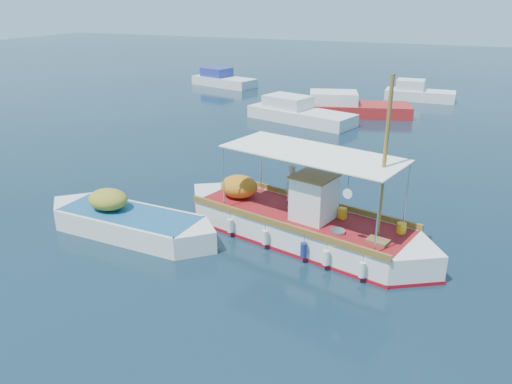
% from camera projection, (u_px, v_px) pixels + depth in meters
% --- Properties ---
extents(ground, '(160.00, 160.00, 0.00)m').
position_uv_depth(ground, '(286.00, 244.00, 16.84)').
color(ground, black).
rests_on(ground, ground).
extents(fishing_caique, '(9.61, 4.29, 6.03)m').
position_uv_depth(fishing_caique, '(299.00, 224.00, 17.07)').
color(fishing_caique, white).
rests_on(fishing_caique, ground).
extents(dinghy, '(7.03, 2.20, 1.72)m').
position_uv_depth(dinghy, '(128.00, 224.00, 17.49)').
color(dinghy, white).
rests_on(dinghy, ground).
extents(bg_boat_nw, '(7.70, 4.37, 1.80)m').
position_uv_depth(bg_boat_nw, '(298.00, 114.00, 33.18)').
color(bg_boat_nw, silver).
rests_on(bg_boat_nw, ground).
extents(bg_boat_n, '(8.62, 5.03, 1.80)m').
position_uv_depth(bg_boat_n, '(347.00, 108.00, 34.98)').
color(bg_boat_n, '#AB1D1C').
rests_on(bg_boat_n, ground).
extents(bg_boat_far_w, '(6.57, 3.84, 1.80)m').
position_uv_depth(bg_boat_far_w, '(223.00, 80.00, 46.35)').
color(bg_boat_far_w, silver).
rests_on(bg_boat_far_w, ground).
extents(bg_boat_far_n, '(5.37, 2.17, 1.80)m').
position_uv_depth(bg_boat_far_n, '(418.00, 94.00, 39.90)').
color(bg_boat_far_n, silver).
rests_on(bg_boat_far_n, ground).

